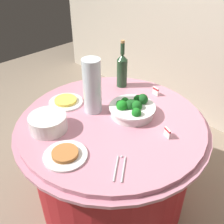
{
  "coord_description": "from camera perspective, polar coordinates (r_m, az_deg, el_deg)",
  "views": [
    {
      "loc": [
        0.87,
        -0.86,
        1.64
      ],
      "look_at": [
        0.0,
        0.0,
        0.79
      ],
      "focal_mm": 40.82,
      "sensor_mm": 36.0,
      "label": 1
    }
  ],
  "objects": [
    {
      "name": "ground_plane",
      "position": [
        2.04,
        0.0,
        -18.53
      ],
      "size": [
        6.0,
        6.0,
        0.0
      ],
      "primitive_type": "plane",
      "color": "gray"
    },
    {
      "name": "buffet_table",
      "position": [
        1.76,
        0.0,
        -11.18
      ],
      "size": [
        1.16,
        1.16,
        0.74
      ],
      "color": "maroon",
      "rests_on": "ground_plane"
    },
    {
      "name": "broccoli_bowl",
      "position": [
        1.53,
        4.53,
        0.84
      ],
      "size": [
        0.28,
        0.28,
        0.12
      ],
      "color": "white",
      "rests_on": "buffet_table"
    },
    {
      "name": "plate_stack",
      "position": [
        1.46,
        -14.11,
        -2.32
      ],
      "size": [
        0.21,
        0.21,
        0.09
      ],
      "color": "white",
      "rests_on": "buffet_table"
    },
    {
      "name": "wine_bottle",
      "position": [
        1.81,
        2.26,
        9.52
      ],
      "size": [
        0.07,
        0.07,
        0.34
      ],
      "color": "#224126",
      "rests_on": "buffet_table"
    },
    {
      "name": "decorative_fruit_vase",
      "position": [
        1.51,
        -4.44,
        5.45
      ],
      "size": [
        0.11,
        0.11,
        0.34
      ],
      "color": "silver",
      "rests_on": "buffet_table"
    },
    {
      "name": "serving_tongs",
      "position": [
        1.22,
        1.8,
        -12.3
      ],
      "size": [
        0.13,
        0.15,
        0.01
      ],
      "color": "silver",
      "rests_on": "buffet_table"
    },
    {
      "name": "food_plate_fried_egg",
      "position": [
        1.68,
        -10.3,
        2.35
      ],
      "size": [
        0.22,
        0.22,
        0.03
      ],
      "color": "white",
      "rests_on": "buffet_table"
    },
    {
      "name": "food_plate_peanuts",
      "position": [
        1.29,
        -10.42,
        -9.38
      ],
      "size": [
        0.22,
        0.22,
        0.03
      ],
      "color": "white",
      "rests_on": "buffet_table"
    },
    {
      "name": "label_placard_front",
      "position": [
        1.4,
        12.28,
        -4.45
      ],
      "size": [
        0.05,
        0.03,
        0.05
      ],
      "color": "white",
      "rests_on": "buffet_table"
    },
    {
      "name": "label_placard_mid",
      "position": [
        1.76,
        9.74,
        4.69
      ],
      "size": [
        0.05,
        0.02,
        0.05
      ],
      "color": "white",
      "rests_on": "buffet_table"
    },
    {
      "name": "label_placard_rear",
      "position": [
        1.77,
        -4.98,
        5.24
      ],
      "size": [
        0.05,
        0.01,
        0.05
      ],
      "color": "white",
      "rests_on": "buffet_table"
    }
  ]
}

